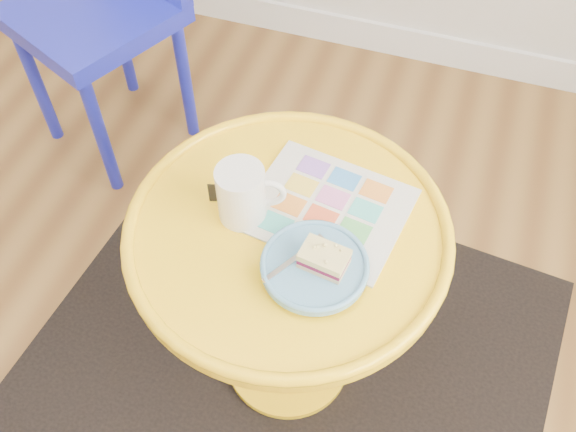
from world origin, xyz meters
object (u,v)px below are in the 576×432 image
(newspaper, at_px, (327,208))
(mug, at_px, (243,193))
(plate, at_px, (315,267))
(side_table, at_px, (288,275))

(newspaper, relative_size, mug, 2.29)
(newspaper, relative_size, plate, 1.53)
(mug, bearing_deg, newspaper, 6.69)
(side_table, height_order, mug, mug)
(side_table, distance_m, plate, 0.22)
(mug, bearing_deg, plate, -42.89)
(mug, distance_m, plate, 0.19)
(side_table, relative_size, newspaper, 2.11)
(plate, bearing_deg, side_table, 134.41)
(newspaper, height_order, plate, plate)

